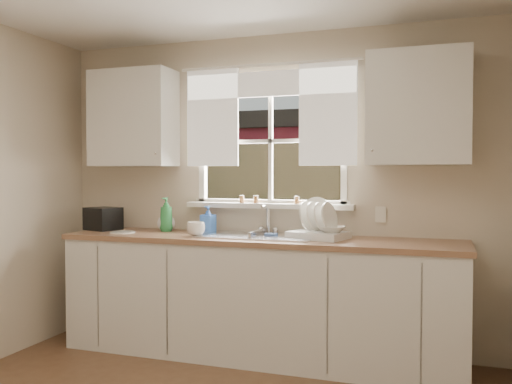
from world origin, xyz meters
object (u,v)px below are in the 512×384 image
(dish_rack, at_px, (318,228))
(black_appliance, at_px, (103,219))
(cup, at_px, (196,229))
(soap_bottle_a, at_px, (166,214))

(dish_rack, distance_m, black_appliance, 1.86)
(dish_rack, relative_size, cup, 3.39)
(soap_bottle_a, xyz_separation_m, black_appliance, (-0.56, -0.07, -0.05))
(soap_bottle_a, xyz_separation_m, cup, (0.38, -0.23, -0.09))
(cup, distance_m, black_appliance, 0.95)
(black_appliance, bearing_deg, cup, 7.84)
(black_appliance, bearing_deg, soap_bottle_a, 24.24)
(dish_rack, xyz_separation_m, black_appliance, (-1.86, 0.01, 0.02))
(dish_rack, height_order, black_appliance, dish_rack)
(cup, bearing_deg, dish_rack, 25.01)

